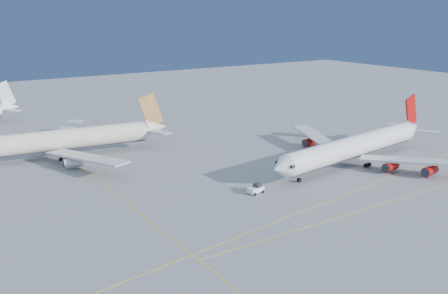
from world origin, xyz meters
The scene contains 5 objects.
ground centered at (0.00, 0.00, 0.00)m, with size 500.00×500.00×0.00m, color slate.
taxiway_lines centered at (-14.71, 6.34, 0.01)m, with size 118.86×140.00×0.02m.
airliner_virgin centered at (27.42, 11.34, 5.13)m, with size 68.89×61.38×17.02m.
airliner_etihad centered at (-41.41, 64.06, 5.35)m, with size 67.37×61.90×17.58m.
pushback_tug centered at (-11.33, 7.53, 1.06)m, with size 4.33×3.04×2.28m.
Camera 1 is at (-79.87, -82.63, 42.17)m, focal length 40.00 mm.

